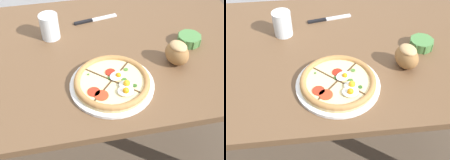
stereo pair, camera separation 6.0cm
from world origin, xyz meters
The scene contains 7 objects.
ground_plane centered at (0.00, 0.00, 0.00)m, with size 12.00×12.00×0.00m, color brown.
dining_table centered at (0.00, 0.00, 0.65)m, with size 1.52×0.85×0.74m.
pizza centered at (0.09, -0.22, 0.76)m, with size 0.30×0.30×0.05m.
ramekin_bowl centered at (0.46, -0.03, 0.76)m, with size 0.10×0.10×0.04m.
bread_piece_near centered at (0.36, -0.14, 0.79)m, with size 0.11×0.13×0.09m.
knife_main centered at (0.10, 0.22, 0.75)m, with size 0.21×0.06×0.01m.
water_glass centered at (-0.11, 0.12, 0.79)m, with size 0.08×0.08×0.11m.
Camera 1 is at (-0.05, -0.91, 1.47)m, focal length 45.00 mm.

